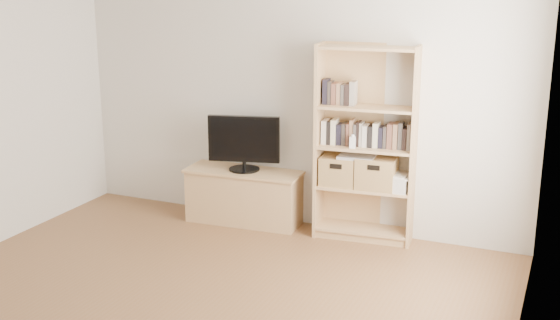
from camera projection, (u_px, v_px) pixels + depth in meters
The scene contains 12 objects.
back_wall at pixel (294, 91), 6.61m from camera, with size 4.50×0.02×2.60m, color silver.
right_wall at pixel (519, 196), 3.54m from camera, with size 0.02×5.00×2.60m, color silver.
tv_stand at pixel (245, 197), 6.87m from camera, with size 1.10×0.41×0.50m, color #A78156.
bookshelf at pixel (366, 144), 6.29m from camera, with size 0.89×0.32×1.78m, color #A78156.
television at pixel (244, 143), 6.73m from camera, with size 0.69×0.05×0.54m, color black.
books_row_mid at pixel (366, 134), 6.28m from camera, with size 0.82×0.16×0.22m, color beige.
books_row_upper at pixel (346, 94), 6.25m from camera, with size 0.37×0.14×0.19m, color beige.
baby_monitor at pixel (353, 142), 6.22m from camera, with size 0.05×0.03×0.10m, color white.
basket_left at pixel (339, 170), 6.42m from camera, with size 0.32×0.27×0.27m, color olive.
basket_right at pixel (377, 173), 6.32m from camera, with size 0.35×0.29×0.29m, color olive.
laptop at pixel (357, 157), 6.33m from camera, with size 0.33×0.23×0.03m, color silver.
magazine_stack at pixel (398, 183), 6.28m from camera, with size 0.20×0.28×0.13m, color beige.
Camera 1 is at (2.48, -3.57, 2.40)m, focal length 45.00 mm.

